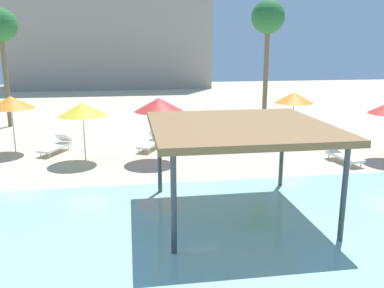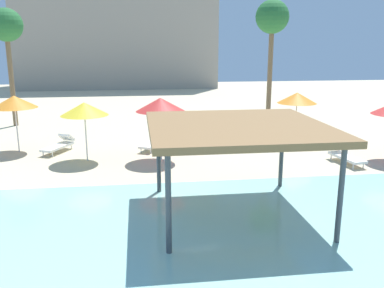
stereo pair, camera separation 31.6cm
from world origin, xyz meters
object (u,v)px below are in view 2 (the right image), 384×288
at_px(lounge_chair_3, 344,155).
at_px(beach_umbrella_yellow_7, 84,109).
at_px(lounge_chair_0, 60,145).
at_px(lounge_chair_2, 154,142).
at_px(beach_umbrella_red_6, 160,105).
at_px(palm_tree_1, 6,28).
at_px(palm_tree_0, 272,21).
at_px(beach_umbrella_orange_2, 14,102).
at_px(shade_pavilion, 237,129).
at_px(beach_umbrella_orange_3, 297,98).

bearing_deg(lounge_chair_3, beach_umbrella_yellow_7, -108.45).
height_order(lounge_chair_0, lounge_chair_3, same).
bearing_deg(beach_umbrella_yellow_7, lounge_chair_2, 30.14).
distance_m(beach_umbrella_red_6, palm_tree_1, 12.44).
bearing_deg(palm_tree_1, lounge_chair_0, -61.04).
bearing_deg(lounge_chair_0, lounge_chair_2, 115.18).
height_order(palm_tree_0, palm_tree_1, palm_tree_0).
distance_m(beach_umbrella_orange_2, lounge_chair_2, 6.47).
xyz_separation_m(beach_umbrella_red_6, beach_umbrella_yellow_7, (-3.11, 0.29, -0.16)).
xyz_separation_m(beach_umbrella_orange_2, beach_umbrella_yellow_7, (3.27, -1.94, -0.09)).
bearing_deg(palm_tree_0, beach_umbrella_orange_2, -161.53).
bearing_deg(palm_tree_1, lounge_chair_3, -32.78).
bearing_deg(shade_pavilion, beach_umbrella_orange_3, 58.86).
bearing_deg(palm_tree_0, lounge_chair_0, -157.62).
bearing_deg(lounge_chair_3, beach_umbrella_orange_3, -178.20).
distance_m(beach_umbrella_red_6, lounge_chair_2, 2.84).
bearing_deg(beach_umbrella_yellow_7, shade_pavilion, -52.39).
bearing_deg(beach_umbrella_red_6, lounge_chair_2, 96.54).
height_order(beach_umbrella_orange_3, beach_umbrella_red_6, beach_umbrella_red_6).
height_order(shade_pavilion, lounge_chair_2, shade_pavilion).
xyz_separation_m(shade_pavilion, beach_umbrella_yellow_7, (-4.89, 6.35, -0.32)).
relative_size(beach_umbrella_orange_2, lounge_chair_3, 1.31).
xyz_separation_m(lounge_chair_0, lounge_chair_2, (4.30, 0.00, 0.00)).
bearing_deg(lounge_chair_3, palm_tree_0, 175.89).
height_order(beach_umbrella_red_6, palm_tree_0, palm_tree_0).
height_order(shade_pavilion, beach_umbrella_orange_2, shade_pavilion).
relative_size(beach_umbrella_orange_2, beach_umbrella_orange_3, 1.03).
bearing_deg(beach_umbrella_orange_2, lounge_chair_2, -2.42).
relative_size(shade_pavilion, lounge_chair_0, 2.47).
xyz_separation_m(lounge_chair_2, lounge_chair_3, (7.73, -3.42, 0.00)).
height_order(beach_umbrella_orange_2, lounge_chair_3, beach_umbrella_orange_2).
distance_m(beach_umbrella_orange_2, palm_tree_0, 14.41).
bearing_deg(lounge_chair_0, palm_tree_0, 137.56).
xyz_separation_m(shade_pavilion, lounge_chair_3, (5.73, 4.60, -2.19)).
bearing_deg(palm_tree_0, lounge_chair_2, -146.42).
xyz_separation_m(beach_umbrella_orange_3, lounge_chair_2, (-7.02, -0.28, -1.91)).
bearing_deg(palm_tree_1, beach_umbrella_red_6, -46.51).
xyz_separation_m(beach_umbrella_orange_2, lounge_chair_3, (13.89, -3.68, -1.96)).
xyz_separation_m(beach_umbrella_yellow_7, palm_tree_0, (9.91, 6.34, 3.88)).
bearing_deg(lounge_chair_0, beach_umbrella_orange_3, 116.59).
bearing_deg(palm_tree_0, beach_umbrella_yellow_7, -147.39).
bearing_deg(lounge_chair_3, beach_umbrella_orange_2, -113.97).
bearing_deg(lounge_chair_2, palm_tree_0, 150.79).
height_order(beach_umbrella_orange_2, lounge_chair_0, beach_umbrella_orange_2).
xyz_separation_m(lounge_chair_2, palm_tree_0, (7.02, 4.66, 5.75)).
height_order(lounge_chair_0, palm_tree_0, palm_tree_0).
bearing_deg(lounge_chair_0, beach_umbrella_orange_2, -72.82).
relative_size(beach_umbrella_yellow_7, palm_tree_0, 0.34).
height_order(lounge_chair_2, lounge_chair_3, same).
bearing_deg(beach_umbrella_orange_3, lounge_chair_2, -177.72).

